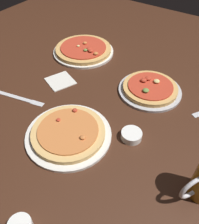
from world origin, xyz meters
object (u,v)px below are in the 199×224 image
Objects in this scene: pizza_plate_near at (68,133)px; ramekin_sauce at (131,135)px; pizza_plate_far at (150,89)px; knife_right at (21,98)px; pizza_plate_side at (83,50)px; napkin_folded at (60,81)px.

pizza_plate_near reaches higher than ramekin_sauce.
knife_right is at bearing -140.62° from pizza_plate_far.
napkin_folded is at bearing -76.24° from pizza_plate_side.
pizza_plate_near is 1.40× the size of knife_right.
pizza_plate_side is at bearing 167.36° from pizza_plate_far.
pizza_plate_far is at bearing -12.64° from pizza_plate_side.
pizza_plate_side is 4.27× the size of ramekin_sauce.
pizza_plate_far reaches higher than napkin_folded.
pizza_plate_side reaches higher than knife_right.
pizza_plate_far reaches higher than knife_right.
ramekin_sauce is at bearing -77.63° from pizza_plate_far.
ramekin_sauce is 0.46m from napkin_folded.
knife_right is at bearing 171.94° from pizza_plate_near.
pizza_plate_side is 0.64m from ramekin_sauce.
knife_right is at bearing -170.99° from ramekin_sauce.
pizza_plate_side is 1.44× the size of knife_right.
pizza_plate_side is at bearing 103.76° from napkin_folded.
pizza_plate_near is 0.60m from pizza_plate_side.
ramekin_sauce is (0.20, 0.12, -0.00)m from pizza_plate_near.
pizza_plate_far is at bearing 23.98° from napkin_folded.
ramekin_sauce is at bearing -14.26° from napkin_folded.
ramekin_sauce reaches higher than napkin_folded.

